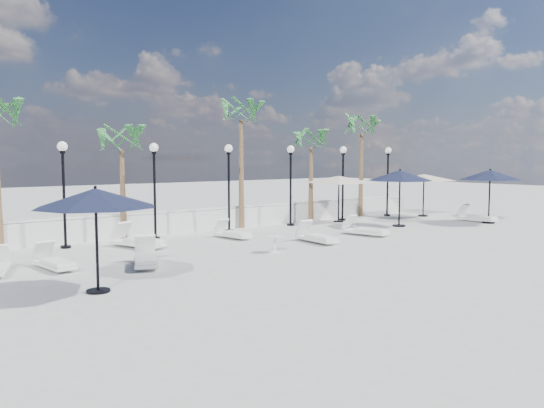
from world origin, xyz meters
TOP-DOWN VIEW (x-y plane):
  - ground at (0.00, 0.00)m, footprint 100.00×100.00m
  - balustrade at (0.00, 7.50)m, footprint 26.00×0.30m
  - lamppost_1 at (-7.00, 6.50)m, footprint 0.36×0.36m
  - lamppost_2 at (-3.50, 6.50)m, footprint 0.36×0.36m
  - lamppost_3 at (0.00, 6.50)m, footprint 0.36×0.36m
  - lamppost_4 at (3.50, 6.50)m, footprint 0.36×0.36m
  - lamppost_5 at (7.00, 6.50)m, footprint 0.36×0.36m
  - lamppost_6 at (10.50, 6.50)m, footprint 0.36×0.36m
  - palm_1 at (-4.50, 7.30)m, footprint 2.60×2.60m
  - palm_2 at (1.20, 7.30)m, footprint 2.60×2.60m
  - palm_3 at (5.50, 7.30)m, footprint 2.60×2.60m
  - palm_4 at (9.20, 7.30)m, footprint 2.60×2.60m
  - lounger_0 at (-6.02, 1.76)m, footprint 1.39×2.13m
  - lounger_1 at (-8.37, 2.94)m, footprint 0.86×1.90m
  - lounger_3 at (-4.92, 4.96)m, footprint 1.40×2.27m
  - lounger_4 at (1.01, 1.90)m, footprint 0.70×1.98m
  - lounger_5 at (-0.96, 4.77)m, footprint 0.86×1.86m
  - lounger_6 at (3.93, 2.08)m, footprint 1.08×2.06m
  - lounger_7 at (12.00, 1.94)m, footprint 0.72×2.06m
  - side_table_1 at (-1.53, 1.22)m, footprint 0.59×0.59m
  - side_table_2 at (5.88, 4.55)m, footprint 0.45×0.45m
  - parasol_navy_left at (-8.24, -0.46)m, footprint 2.94×2.94m
  - parasol_navy_mid at (7.45, 3.17)m, footprint 3.05×3.05m
  - parasol_navy_right at (12.00, 1.26)m, footprint 3.04×3.04m
  - parasol_cream_sq_a at (6.41, 6.20)m, footprint 5.12×5.12m
  - parasol_cream_sq_b at (12.00, 5.19)m, footprint 5.04×5.04m

SIDE VIEW (x-z plane):
  - ground at x=0.00m, z-range 0.00..0.00m
  - lounger_5 at x=-0.96m, z-range -0.11..0.56m
  - lounger_1 at x=-8.37m, z-range -0.11..0.58m
  - lounger_4 at x=1.01m, z-range -0.12..0.61m
  - lounger_6 at x=3.93m, z-range -0.12..0.62m
  - lounger_0 at x=-6.02m, z-range -0.13..0.64m
  - lounger_7 at x=12.00m, z-range -0.13..0.64m
  - side_table_2 at x=5.88m, z-range 0.05..0.49m
  - lounger_3 at x=-4.92m, z-range -0.13..0.68m
  - side_table_1 at x=-1.53m, z-range 0.06..0.63m
  - balustrade at x=0.00m, z-range -0.04..0.97m
  - parasol_navy_left at x=-8.24m, z-range 0.99..3.58m
  - parasol_cream_sq_a at x=6.41m, z-range 1.07..3.59m
  - parasol_cream_sq_b at x=12.00m, z-range 1.07..3.59m
  - parasol_navy_right at x=12.00m, z-range 1.03..3.76m
  - parasol_navy_mid at x=7.45m, z-range 1.03..3.77m
  - lamppost_1 at x=-7.00m, z-range 0.57..4.41m
  - lamppost_2 at x=-3.50m, z-range 0.57..4.41m
  - lamppost_3 at x=0.00m, z-range 0.57..4.41m
  - lamppost_4 at x=3.50m, z-range 0.57..4.41m
  - lamppost_5 at x=7.00m, z-range 0.57..4.41m
  - lamppost_6 at x=10.50m, z-range 0.57..4.41m
  - palm_1 at x=-4.50m, z-range 1.40..6.10m
  - palm_3 at x=5.50m, z-range 1.50..6.40m
  - palm_4 at x=9.20m, z-range 1.88..7.58m
  - palm_2 at x=1.20m, z-range 2.07..8.17m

